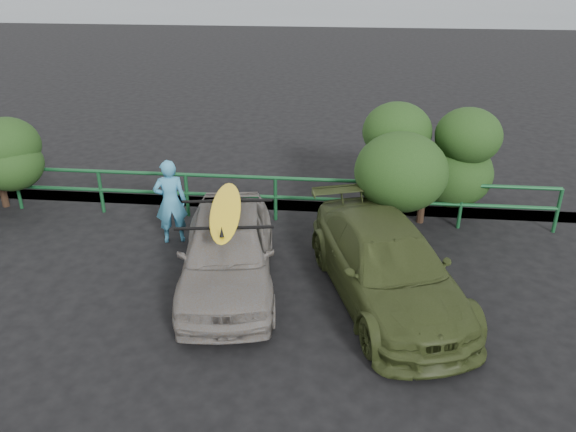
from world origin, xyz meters
name	(u,v)px	position (x,y,z in m)	size (l,w,h in m)	color
ground	(166,364)	(0.00, 0.00, 0.00)	(80.00, 80.00, 0.00)	black
ocean	(327,4)	(0.00, 60.00, 0.00)	(200.00, 200.00, 0.00)	slate
guardrail	(231,196)	(0.00, 5.00, 0.52)	(14.00, 0.08, 1.04)	#164D27
shrub_left	(30,161)	(-4.80, 5.40, 1.05)	(3.20, 2.40, 2.09)	#213F17
shrub_right	(461,165)	(5.00, 5.50, 1.28)	(3.20, 2.40, 2.55)	#213F17
sedan	(228,250)	(0.49, 2.26, 0.69)	(1.62, 4.03, 1.37)	slate
olive_vehicle	(387,265)	(3.27, 2.09, 0.65)	(1.82, 4.47, 1.30)	#323D1B
man	(170,202)	(-0.98, 3.79, 0.89)	(0.65, 0.42, 1.77)	teal
roof_rack	(226,214)	(0.49, 2.26, 1.40)	(1.62, 1.13, 0.05)	black
surfboard	(226,210)	(0.49, 2.26, 1.46)	(0.52, 2.49, 0.07)	yellow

